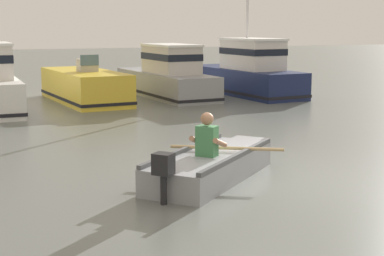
{
  "coord_description": "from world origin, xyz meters",
  "views": [
    {
      "loc": [
        -4.71,
        -8.91,
        2.62
      ],
      "look_at": [
        -0.42,
        2.26,
        0.55
      ],
      "focal_mm": 55.45,
      "sensor_mm": 36.0,
      "label": 1
    }
  ],
  "objects_px": {
    "rowboat_with_person": "(212,164)",
    "moored_boat_navy": "(247,73)",
    "moored_boat_grey": "(167,77)",
    "moored_boat_yellow": "(85,87)"
  },
  "relations": [
    {
      "from": "rowboat_with_person",
      "to": "moored_boat_yellow",
      "type": "relative_size",
      "value": 0.59
    },
    {
      "from": "moored_boat_grey",
      "to": "moored_boat_navy",
      "type": "bearing_deg",
      "value": -8.2
    },
    {
      "from": "rowboat_with_person",
      "to": "moored_boat_navy",
      "type": "distance_m",
      "value": 12.92
    },
    {
      "from": "moored_boat_yellow",
      "to": "moored_boat_grey",
      "type": "relative_size",
      "value": 0.85
    },
    {
      "from": "moored_boat_yellow",
      "to": "moored_boat_grey",
      "type": "xyz_separation_m",
      "value": [
        3.18,
        0.48,
        0.21
      ]
    },
    {
      "from": "moored_boat_grey",
      "to": "moored_boat_yellow",
      "type": "bearing_deg",
      "value": -171.37
    },
    {
      "from": "moored_boat_grey",
      "to": "rowboat_with_person",
      "type": "bearing_deg",
      "value": -104.88
    },
    {
      "from": "rowboat_with_person",
      "to": "moored_boat_grey",
      "type": "distance_m",
      "value": 12.18
    },
    {
      "from": "moored_boat_navy",
      "to": "moored_boat_yellow",
      "type": "bearing_deg",
      "value": -179.66
    },
    {
      "from": "moored_boat_grey",
      "to": "moored_boat_navy",
      "type": "relative_size",
      "value": 1.0
    }
  ]
}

